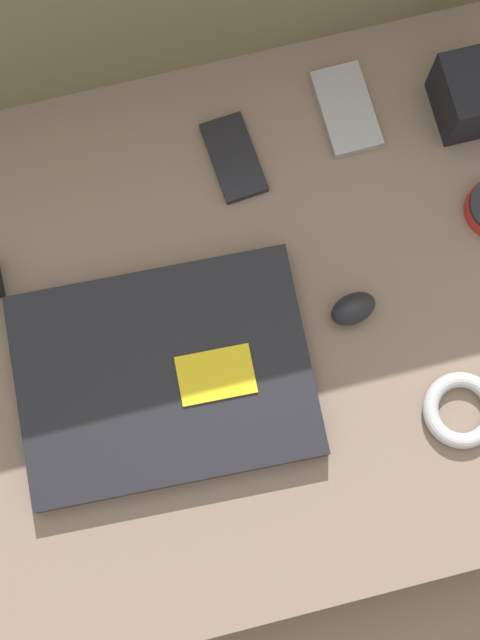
{
  "coord_description": "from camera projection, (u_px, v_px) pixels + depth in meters",
  "views": [
    {
      "loc": [
        -0.05,
        -0.22,
        1.2
      ],
      "look_at": [
        0.0,
        0.0,
        0.14
      ],
      "focal_mm": 50.0,
      "sensor_mm": 36.0,
      "label": 1
    }
  ],
  "objects": [
    {
      "name": "computer_mouse",
      "position": [
        353.0,
        309.0,
        1.08
      ],
      "size": [
        0.06,
        0.05,
        0.04
      ],
      "rotation": [
        0.0,
        0.0,
        0.2
      ],
      "color": "black",
      "rests_on": "couch_seat"
    },
    {
      "name": "ground_plane",
      "position": [
        240.0,
        342.0,
        1.22
      ],
      "size": [
        8.0,
        8.0,
        0.0
      ],
      "primitive_type": "plane",
      "color": "#7A6651"
    },
    {
      "name": "phone_silver",
      "position": [
        234.0,
        158.0,
        1.13
      ],
      "size": [
        0.07,
        0.12,
        0.01
      ],
      "rotation": [
        0.0,
        0.0,
        0.09
      ],
      "color": "black",
      "rests_on": "couch_seat"
    },
    {
      "name": "cable_coil",
      "position": [
        461.0,
        410.0,
        1.06
      ],
      "size": [
        0.09,
        0.09,
        0.02
      ],
      "color": "#B2B2B7",
      "rests_on": "couch_seat"
    },
    {
      "name": "laptop",
      "position": [
        164.0,
        376.0,
        1.07
      ],
      "size": [
        0.36,
        0.28,
        0.03
      ],
      "rotation": [
        0.0,
        0.0,
        -0.05
      ],
      "color": "black",
      "rests_on": "couch_seat"
    },
    {
      "name": "couch_seat",
      "position": [
        240.0,
        333.0,
        1.16
      ],
      "size": [
        0.99,
        0.7,
        0.12
      ],
      "color": "#7A6656",
      "rests_on": "ground_plane"
    },
    {
      "name": "phone_black",
      "position": [
        346.0,
        109.0,
        1.15
      ],
      "size": [
        0.07,
        0.12,
        0.01
      ],
      "rotation": [
        0.0,
        0.0,
        0.02
      ],
      "color": "#99999E",
      "rests_on": "couch_seat"
    }
  ]
}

